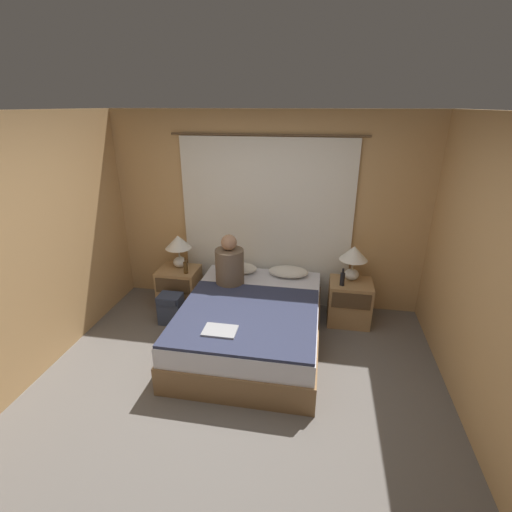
% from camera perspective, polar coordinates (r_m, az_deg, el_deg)
% --- Properties ---
extents(ground_plane, '(16.00, 16.00, 0.00)m').
position_cam_1_polar(ground_plane, '(3.70, -3.43, -21.11)').
color(ground_plane, '#66605B').
extents(wall_back, '(4.12, 0.06, 2.50)m').
position_cam_1_polar(wall_back, '(4.81, 1.68, 6.69)').
color(wall_back, tan).
rests_on(wall_back, ground_plane).
extents(wall_left, '(0.06, 4.01, 2.50)m').
position_cam_1_polar(wall_left, '(3.97, -33.70, -0.60)').
color(wall_left, tan).
rests_on(wall_left, ground_plane).
extents(wall_right, '(0.06, 4.01, 2.50)m').
position_cam_1_polar(wall_right, '(3.21, 34.09, -5.58)').
color(wall_right, tan).
rests_on(wall_right, ground_plane).
extents(curtain_panel, '(2.38, 0.02, 2.22)m').
position_cam_1_polar(curtain_panel, '(4.79, 1.55, 4.86)').
color(curtain_panel, white).
rests_on(curtain_panel, ground_plane).
extents(bed, '(1.50, 1.95, 0.52)m').
position_cam_1_polar(bed, '(4.23, -0.71, -10.45)').
color(bed, olive).
rests_on(bed, ground_plane).
extents(nightstand_left, '(0.51, 0.45, 0.54)m').
position_cam_1_polar(nightstand_left, '(5.07, -11.67, -4.79)').
color(nightstand_left, '#A87F51').
rests_on(nightstand_left, ground_plane).
extents(nightstand_right, '(0.51, 0.45, 0.54)m').
position_cam_1_polar(nightstand_right, '(4.77, 14.16, -6.87)').
color(nightstand_right, '#A87F51').
rests_on(nightstand_right, ground_plane).
extents(lamp_left, '(0.34, 0.34, 0.44)m').
position_cam_1_polar(lamp_left, '(4.91, -11.85, 1.60)').
color(lamp_left, silver).
rests_on(lamp_left, nightstand_left).
extents(lamp_right, '(0.34, 0.34, 0.44)m').
position_cam_1_polar(lamp_right, '(4.60, 14.77, -0.13)').
color(lamp_right, silver).
rests_on(lamp_right, nightstand_right).
extents(pillow_left, '(0.50, 0.30, 0.12)m').
position_cam_1_polar(pillow_left, '(4.81, -2.84, -1.85)').
color(pillow_left, silver).
rests_on(pillow_left, bed).
extents(pillow_right, '(0.50, 0.30, 0.12)m').
position_cam_1_polar(pillow_right, '(4.72, 5.00, -2.42)').
color(pillow_right, silver).
rests_on(pillow_right, bed).
extents(blanket_on_bed, '(1.44, 1.34, 0.03)m').
position_cam_1_polar(blanket_on_bed, '(3.86, -1.49, -9.16)').
color(blanket_on_bed, '#2D334C').
rests_on(blanket_on_bed, bed).
extents(person_left_in_bed, '(0.34, 0.34, 0.63)m').
position_cam_1_polar(person_left_in_bed, '(4.42, -4.09, -1.32)').
color(person_left_in_bed, brown).
rests_on(person_left_in_bed, bed).
extents(beer_bottle_on_left_stand, '(0.06, 0.06, 0.21)m').
position_cam_1_polar(beer_bottle_on_left_stand, '(4.79, -10.77, -1.70)').
color(beer_bottle_on_left_stand, '#513819').
rests_on(beer_bottle_on_left_stand, nightstand_left).
extents(beer_bottle_on_right_stand, '(0.06, 0.06, 0.22)m').
position_cam_1_polar(beer_bottle_on_right_stand, '(4.51, 13.15, -3.43)').
color(beer_bottle_on_right_stand, black).
rests_on(beer_bottle_on_right_stand, nightstand_right).
extents(laptop_on_bed, '(0.32, 0.22, 0.02)m').
position_cam_1_polar(laptop_on_bed, '(3.60, -5.55, -11.35)').
color(laptop_on_bed, '#9EA0A5').
rests_on(laptop_on_bed, blanket_on_bed).
extents(backpack_on_floor, '(0.28, 0.25, 0.38)m').
position_cam_1_polar(backpack_on_floor, '(4.76, -12.99, -7.64)').
color(backpack_on_floor, '#333D56').
rests_on(backpack_on_floor, ground_plane).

